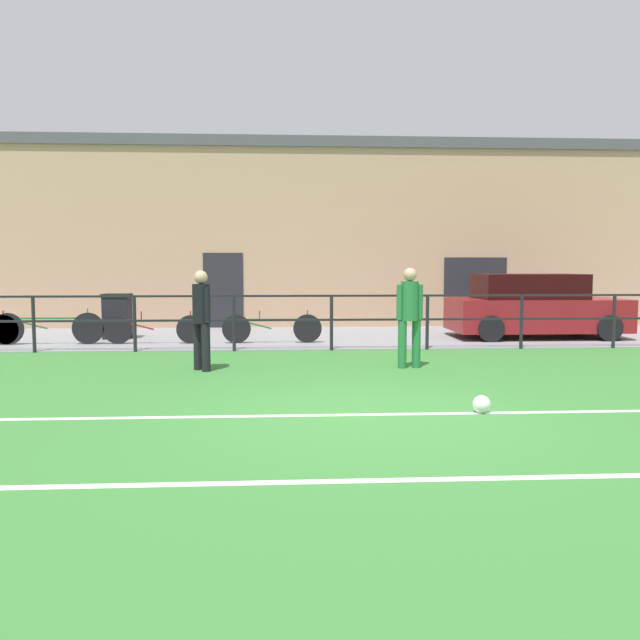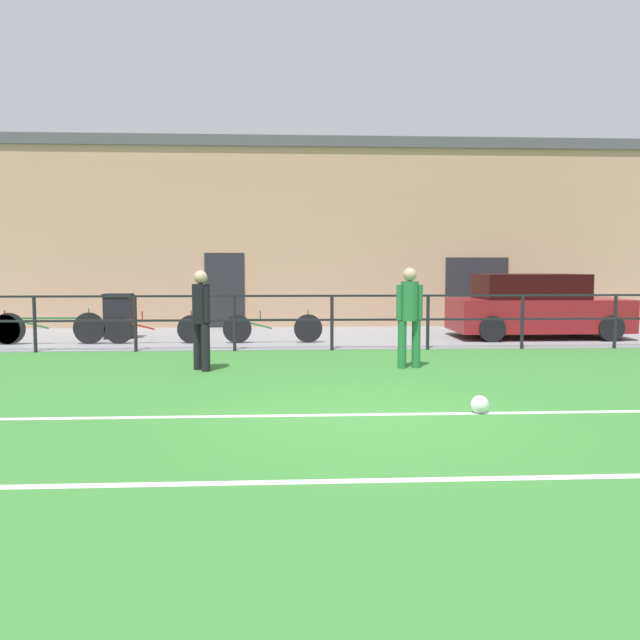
# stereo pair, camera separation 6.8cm
# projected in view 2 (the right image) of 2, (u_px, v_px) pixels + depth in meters

# --- Properties ---
(ground) EXTENTS (60.00, 44.00, 0.04)m
(ground) POSITION_uv_depth(u_px,v_px,m) (369.00, 418.00, 7.61)
(ground) COLOR #387A33
(field_line_touchline) EXTENTS (36.00, 0.11, 0.00)m
(field_line_touchline) POSITION_uv_depth(u_px,v_px,m) (368.00, 415.00, 7.70)
(field_line_touchline) COLOR white
(field_line_touchline) RESTS_ON ground
(field_line_hash) EXTENTS (36.00, 0.11, 0.00)m
(field_line_hash) POSITION_uv_depth(u_px,v_px,m) (405.00, 480.00, 5.35)
(field_line_hash) COLOR white
(field_line_hash) RESTS_ON ground
(pavement_strip) EXTENTS (48.00, 5.00, 0.02)m
(pavement_strip) POSITION_uv_depth(u_px,v_px,m) (325.00, 337.00, 16.07)
(pavement_strip) COLOR gray
(pavement_strip) RESTS_ON ground
(perimeter_fence) EXTENTS (36.07, 0.07, 1.15)m
(perimeter_fence) POSITION_uv_depth(u_px,v_px,m) (332.00, 314.00, 13.52)
(perimeter_fence) COLOR black
(perimeter_fence) RESTS_ON ground
(clubhouse_facade) EXTENTS (28.00, 2.56, 5.32)m
(clubhouse_facade) POSITION_uv_depth(u_px,v_px,m) (317.00, 235.00, 19.53)
(clubhouse_facade) COLOR tan
(clubhouse_facade) RESTS_ON ground
(player_goalkeeper) EXTENTS (0.33, 0.38, 1.67)m
(player_goalkeeper) POSITION_uv_depth(u_px,v_px,m) (201.00, 314.00, 10.89)
(player_goalkeeper) COLOR black
(player_goalkeeper) RESTS_ON ground
(player_striker) EXTENTS (0.46, 0.30, 1.71)m
(player_striker) POSITION_uv_depth(u_px,v_px,m) (409.00, 311.00, 11.15)
(player_striker) COLOR #237038
(player_striker) RESTS_ON ground
(soccer_ball_spare) EXTENTS (0.21, 0.21, 0.21)m
(soccer_ball_spare) POSITION_uv_depth(u_px,v_px,m) (480.00, 404.00, 7.78)
(soccer_ball_spare) COLOR white
(soccer_ball_spare) RESTS_ON ground
(parked_car_red) EXTENTS (4.06, 1.91, 1.53)m
(parked_car_red) POSITION_uv_depth(u_px,v_px,m) (535.00, 307.00, 15.77)
(parked_car_red) COLOR maroon
(parked_car_red) RESTS_ON pavement_strip
(bicycle_parked_1) EXTENTS (2.22, 0.04, 0.74)m
(bicycle_parked_1) POSITION_uv_depth(u_px,v_px,m) (273.00, 328.00, 14.68)
(bicycle_parked_1) COLOR black
(bicycle_parked_1) RESTS_ON pavement_strip
(bicycle_parked_2) EXTENTS (2.42, 0.04, 0.79)m
(bicycle_parked_2) POSITION_uv_depth(u_px,v_px,m) (49.00, 328.00, 14.41)
(bicycle_parked_2) COLOR black
(bicycle_parked_2) RESTS_ON pavement_strip
(bicycle_parked_3) EXTENTS (2.23, 0.04, 0.73)m
(bicycle_parked_3) POSITION_uv_depth(u_px,v_px,m) (155.00, 329.00, 14.54)
(bicycle_parked_3) COLOR black
(bicycle_parked_3) RESTS_ON pavement_strip
(trash_bin_0) EXTENTS (0.64, 0.54, 1.07)m
(trash_bin_0) POSITION_uv_depth(u_px,v_px,m) (119.00, 316.00, 15.58)
(trash_bin_0) COLOR black
(trash_bin_0) RESTS_ON pavement_strip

